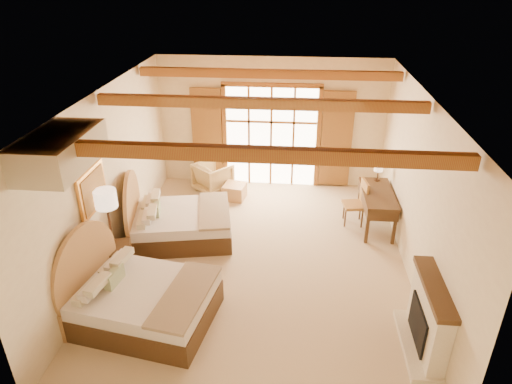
# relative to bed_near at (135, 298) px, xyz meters

# --- Properties ---
(floor) EXTENTS (7.00, 7.00, 0.00)m
(floor) POSITION_rel_bed_near_xyz_m (1.80, 1.78, -0.41)
(floor) COLOR tan
(floor) RESTS_ON ground
(wall_back) EXTENTS (5.50, 0.00, 5.50)m
(wall_back) POSITION_rel_bed_near_xyz_m (1.80, 5.28, 1.19)
(wall_back) COLOR beige
(wall_back) RESTS_ON ground
(wall_left) EXTENTS (0.00, 7.00, 7.00)m
(wall_left) POSITION_rel_bed_near_xyz_m (-0.95, 1.78, 1.19)
(wall_left) COLOR beige
(wall_left) RESTS_ON ground
(wall_right) EXTENTS (0.00, 7.00, 7.00)m
(wall_right) POSITION_rel_bed_near_xyz_m (4.55, 1.78, 1.19)
(wall_right) COLOR beige
(wall_right) RESTS_ON ground
(ceiling) EXTENTS (7.00, 7.00, 0.00)m
(ceiling) POSITION_rel_bed_near_xyz_m (1.80, 1.78, 2.79)
(ceiling) COLOR #AB6836
(ceiling) RESTS_ON ground
(ceiling_beams) EXTENTS (5.39, 4.60, 0.18)m
(ceiling_beams) POSITION_rel_bed_near_xyz_m (1.80, 1.78, 2.67)
(ceiling_beams) COLOR olive
(ceiling_beams) RESTS_ON ceiling
(french_doors) EXTENTS (3.95, 0.08, 2.60)m
(french_doors) POSITION_rel_bed_near_xyz_m (1.80, 5.22, 0.84)
(french_doors) COLOR white
(french_doors) RESTS_ON ground
(fireplace) EXTENTS (0.46, 1.40, 1.16)m
(fireplace) POSITION_rel_bed_near_xyz_m (4.39, -0.22, 0.10)
(fireplace) COLOR beige
(fireplace) RESTS_ON ground
(painting) EXTENTS (0.06, 0.95, 0.75)m
(painting) POSITION_rel_bed_near_xyz_m (-0.91, 1.03, 1.34)
(painting) COLOR #EAA043
(painting) RESTS_ON wall_left
(canopy_valance) EXTENTS (0.70, 1.40, 0.45)m
(canopy_valance) POSITION_rel_bed_near_xyz_m (-0.60, -0.22, 2.54)
(canopy_valance) COLOR beige
(canopy_valance) RESTS_ON ceiling
(bed_near) EXTENTS (2.32, 1.89, 1.36)m
(bed_near) POSITION_rel_bed_near_xyz_m (0.00, 0.00, 0.00)
(bed_near) COLOR #422D18
(bed_near) RESTS_ON floor
(bed_far) EXTENTS (2.26, 1.86, 1.32)m
(bed_far) POSITION_rel_bed_near_xyz_m (-0.00, 2.44, -0.01)
(bed_far) COLOR #422D18
(bed_far) RESTS_ON floor
(nightstand) EXTENTS (0.69, 0.69, 0.66)m
(nightstand) POSITION_rel_bed_near_xyz_m (-0.70, 1.00, -0.08)
(nightstand) COLOR #422D18
(nightstand) RESTS_ON floor
(floor_lamp) EXTENTS (0.37, 0.37, 1.76)m
(floor_lamp) POSITION_rel_bed_near_xyz_m (-0.70, 1.02, 1.08)
(floor_lamp) COLOR #392317
(floor_lamp) RESTS_ON floor
(armchair) EXTENTS (1.11, 1.11, 0.73)m
(armchair) POSITION_rel_bed_near_xyz_m (0.40, 4.69, -0.05)
(armchair) COLOR tan
(armchair) RESTS_ON floor
(ottoman) EXTENTS (0.57, 0.57, 0.36)m
(ottoman) POSITION_rel_bed_near_xyz_m (0.99, 4.31, -0.23)
(ottoman) COLOR #AD7B48
(ottoman) RESTS_ON floor
(desk) EXTENTS (0.66, 1.50, 0.81)m
(desk) POSITION_rel_bed_near_xyz_m (4.18, 3.30, 0.02)
(desk) COLOR #422D18
(desk) RESTS_ON floor
(desk_chair) EXTENTS (0.51, 0.51, 1.01)m
(desk_chair) POSITION_rel_bed_near_xyz_m (3.74, 3.37, -0.10)
(desk_chair) COLOR #925B2D
(desk_chair) RESTS_ON floor
(desk_lamp) EXTENTS (0.20, 0.20, 0.39)m
(desk_lamp) POSITION_rel_bed_near_xyz_m (4.24, 3.89, 0.69)
(desk_lamp) COLOR #392317
(desk_lamp) RESTS_ON desk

